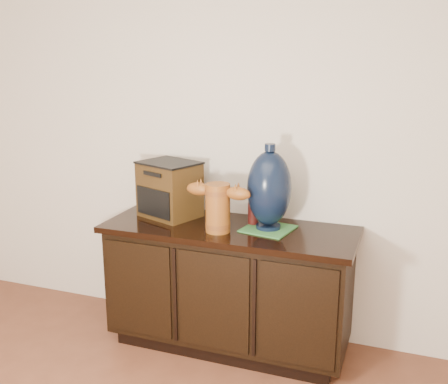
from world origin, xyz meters
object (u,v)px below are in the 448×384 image
at_px(terracotta_vessel, 218,205).
at_px(tv_radio, 169,189).
at_px(sideboard, 229,286).
at_px(spray_can, 253,210).
at_px(lamp_base, 269,189).

relative_size(terracotta_vessel, tv_radio, 0.94).
bearing_deg(sideboard, terracotta_vessel, -107.86).
distance_m(terracotta_vessel, spray_can, 0.25).
bearing_deg(tv_radio, spray_can, 21.86).
distance_m(lamp_base, spray_can, 0.19).
bearing_deg(tv_radio, terracotta_vessel, -3.83).
bearing_deg(sideboard, spray_can, 35.92).
bearing_deg(terracotta_vessel, spray_can, 55.54).
distance_m(sideboard, terracotta_vessel, 0.53).
xyz_separation_m(sideboard, terracotta_vessel, (-0.03, -0.10, 0.52)).
distance_m(tv_radio, lamp_base, 0.64).
bearing_deg(lamp_base, sideboard, -171.41).
height_order(sideboard, lamp_base, lamp_base).
xyz_separation_m(tv_radio, spray_can, (0.53, 0.01, -0.08)).
bearing_deg(spray_can, terracotta_vessel, -129.17).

